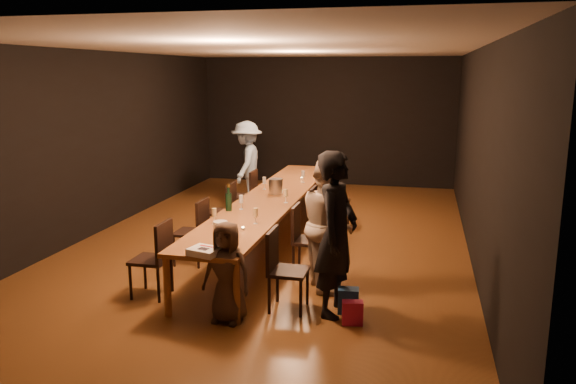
% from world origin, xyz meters
% --- Properties ---
extents(ground, '(10.00, 10.00, 0.00)m').
position_xyz_m(ground, '(0.00, 0.00, 0.00)').
color(ground, '#3F230F').
rests_on(ground, ground).
extents(room_shell, '(6.04, 10.04, 3.02)m').
position_xyz_m(room_shell, '(0.00, 0.00, 2.08)').
color(room_shell, black).
rests_on(room_shell, ground).
extents(table, '(0.90, 6.00, 0.75)m').
position_xyz_m(table, '(0.00, 0.00, 0.70)').
color(table, brown).
rests_on(table, ground).
extents(chair_right_0, '(0.42, 0.42, 0.93)m').
position_xyz_m(chair_right_0, '(0.85, -2.40, 0.47)').
color(chair_right_0, black).
rests_on(chair_right_0, ground).
extents(chair_right_1, '(0.42, 0.42, 0.93)m').
position_xyz_m(chair_right_1, '(0.85, -1.20, 0.47)').
color(chair_right_1, black).
rests_on(chair_right_1, ground).
extents(chair_right_2, '(0.42, 0.42, 0.93)m').
position_xyz_m(chair_right_2, '(0.85, 0.00, 0.47)').
color(chair_right_2, black).
rests_on(chair_right_2, ground).
extents(chair_right_3, '(0.42, 0.42, 0.93)m').
position_xyz_m(chair_right_3, '(0.85, 1.20, 0.47)').
color(chair_right_3, black).
rests_on(chair_right_3, ground).
extents(chair_left_0, '(0.42, 0.42, 0.93)m').
position_xyz_m(chair_left_0, '(-0.85, -2.40, 0.47)').
color(chair_left_0, black).
rests_on(chair_left_0, ground).
extents(chair_left_1, '(0.42, 0.42, 0.93)m').
position_xyz_m(chair_left_1, '(-0.85, -1.20, 0.47)').
color(chair_left_1, black).
rests_on(chair_left_1, ground).
extents(chair_left_2, '(0.42, 0.42, 0.93)m').
position_xyz_m(chair_left_2, '(-0.85, 0.00, 0.47)').
color(chair_left_2, black).
rests_on(chair_left_2, ground).
extents(chair_left_3, '(0.42, 0.42, 0.93)m').
position_xyz_m(chair_left_3, '(-0.85, 1.20, 0.47)').
color(chair_left_3, black).
rests_on(chair_left_3, ground).
extents(woman_birthday, '(0.56, 0.74, 1.83)m').
position_xyz_m(woman_birthday, '(1.38, -2.37, 0.92)').
color(woman_birthday, black).
rests_on(woman_birthday, ground).
extents(woman_tan, '(0.89, 0.98, 1.63)m').
position_xyz_m(woman_tan, '(1.15, -1.59, 0.81)').
color(woman_tan, tan).
rests_on(woman_tan, ground).
extents(man_blue, '(0.70, 1.14, 1.70)m').
position_xyz_m(man_blue, '(-1.18, 2.45, 0.85)').
color(man_blue, '#81A0C7').
rests_on(man_blue, ground).
extents(child, '(0.58, 0.41, 1.11)m').
position_xyz_m(child, '(0.28, -2.85, 0.56)').
color(child, '#453226').
rests_on(child, ground).
extents(gift_bag_red, '(0.24, 0.16, 0.26)m').
position_xyz_m(gift_bag_red, '(1.61, -2.63, 0.13)').
color(gift_bag_red, '#C21D55').
rests_on(gift_bag_red, ground).
extents(gift_bag_blue, '(0.24, 0.18, 0.29)m').
position_xyz_m(gift_bag_blue, '(1.53, -2.34, 0.14)').
color(gift_bag_blue, '#2657A6').
rests_on(gift_bag_blue, ground).
extents(birthday_cake, '(0.37, 0.33, 0.08)m').
position_xyz_m(birthday_cake, '(0.05, -2.90, 0.79)').
color(birthday_cake, white).
rests_on(birthday_cake, table).
extents(plate_stack, '(0.23, 0.23, 0.10)m').
position_xyz_m(plate_stack, '(-0.13, -1.93, 0.80)').
color(plate_stack, white).
rests_on(plate_stack, table).
extents(champagne_bottle, '(0.12, 0.12, 0.38)m').
position_xyz_m(champagne_bottle, '(-0.35, -1.01, 0.94)').
color(champagne_bottle, black).
rests_on(champagne_bottle, table).
extents(ice_bucket, '(0.28, 0.28, 0.24)m').
position_xyz_m(ice_bucket, '(0.01, 0.22, 0.87)').
color(ice_bucket, '#A8A7AC').
rests_on(ice_bucket, table).
extents(wineglass_0, '(0.06, 0.06, 0.21)m').
position_xyz_m(wineglass_0, '(-0.29, -1.72, 0.85)').
color(wineglass_0, beige).
rests_on(wineglass_0, table).
extents(wineglass_1, '(0.06, 0.06, 0.21)m').
position_xyz_m(wineglass_1, '(0.22, -1.58, 0.85)').
color(wineglass_1, beige).
rests_on(wineglass_1, table).
extents(wineglass_2, '(0.06, 0.06, 0.21)m').
position_xyz_m(wineglass_2, '(-0.20, -0.90, 0.85)').
color(wineglass_2, silver).
rests_on(wineglass_2, table).
extents(wineglass_3, '(0.06, 0.06, 0.21)m').
position_xyz_m(wineglass_3, '(0.31, -0.35, 0.85)').
color(wineglass_3, beige).
rests_on(wineglass_3, table).
extents(wineglass_4, '(0.06, 0.06, 0.21)m').
position_xyz_m(wineglass_4, '(-0.26, 0.51, 0.85)').
color(wineglass_4, silver).
rests_on(wineglass_4, table).
extents(wineglass_5, '(0.06, 0.06, 0.21)m').
position_xyz_m(wineglass_5, '(0.24, 1.23, 0.85)').
color(wineglass_5, silver).
rests_on(wineglass_5, table).
extents(tealight_near, '(0.05, 0.05, 0.03)m').
position_xyz_m(tealight_near, '(0.15, -1.89, 0.77)').
color(tealight_near, '#B2B7B2').
rests_on(tealight_near, table).
extents(tealight_mid, '(0.05, 0.05, 0.03)m').
position_xyz_m(tealight_mid, '(0.15, 0.32, 0.77)').
color(tealight_mid, '#B2B7B2').
rests_on(tealight_mid, table).
extents(tealight_far, '(0.05, 0.05, 0.03)m').
position_xyz_m(tealight_far, '(0.15, 1.53, 0.77)').
color(tealight_far, '#B2B7B2').
rests_on(tealight_far, table).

